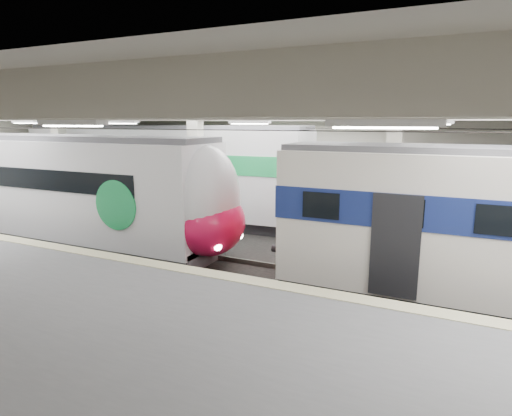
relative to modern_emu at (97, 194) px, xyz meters
The scene contains 3 objects.
station_hall 6.02m from the modern_emu, 17.03° to the right, with size 36.00×24.00×5.75m.
modern_emu is the anchor object (origin of this frame).
far_train 5.58m from the modern_emu, 99.27° to the left, with size 15.24×3.77×4.78m.
Camera 1 is at (6.97, -12.25, 4.97)m, focal length 30.00 mm.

